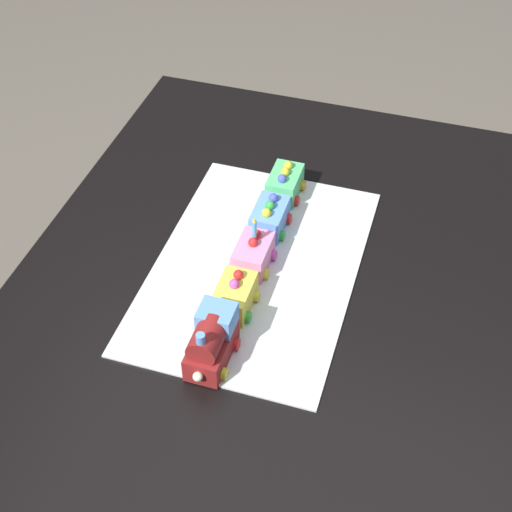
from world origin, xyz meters
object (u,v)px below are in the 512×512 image
(cake_car_flatbed_lemon, at_px, (235,296))
(cake_car_gondola_bubblegum, at_px, (253,254))
(cake_car_hopper_mint_green, at_px, (285,184))
(birthday_candle, at_px, (254,227))
(cake_locomotive, at_px, (211,341))
(dining_table, at_px, (263,329))
(cake_car_tanker_sky_blue, at_px, (270,217))

(cake_car_flatbed_lemon, relative_size, cake_car_gondola_bubblegum, 1.00)
(cake_car_hopper_mint_green, distance_m, birthday_candle, 0.24)
(cake_locomotive, height_order, cake_car_hopper_mint_green, cake_locomotive)
(dining_table, bearing_deg, cake_car_tanker_sky_blue, 12.51)
(cake_car_tanker_sky_blue, height_order, birthday_candle, birthday_candle)
(cake_car_flatbed_lemon, xyz_separation_m, cake_car_hopper_mint_green, (0.35, 0.00, 0.00))
(cake_car_gondola_bubblegum, distance_m, cake_car_hopper_mint_green, 0.24)
(dining_table, xyz_separation_m, cake_car_hopper_mint_green, (0.30, 0.04, 0.14))
(cake_car_flatbed_lemon, height_order, cake_car_hopper_mint_green, same)
(cake_locomotive, relative_size, cake_car_gondola_bubblegum, 1.40)
(cake_car_flatbed_lemon, bearing_deg, cake_car_hopper_mint_green, 0.00)
(cake_locomotive, relative_size, cake_car_tanker_sky_blue, 1.40)
(dining_table, distance_m, cake_locomotive, 0.24)
(cake_car_tanker_sky_blue, height_order, cake_car_hopper_mint_green, same)
(dining_table, height_order, cake_car_hopper_mint_green, cake_car_hopper_mint_green)
(dining_table, relative_size, cake_car_tanker_sky_blue, 14.00)
(dining_table, xyz_separation_m, birthday_candle, (0.08, 0.04, 0.21))
(birthday_candle, bearing_deg, cake_locomotive, 180.00)
(cake_car_gondola_bubblegum, distance_m, cake_car_tanker_sky_blue, 0.12)
(cake_car_tanker_sky_blue, xyz_separation_m, cake_car_hopper_mint_green, (0.12, 0.00, 0.00))
(cake_locomotive, xyz_separation_m, cake_car_flatbed_lemon, (0.13, 0.00, -0.02))
(cake_car_tanker_sky_blue, xyz_separation_m, birthday_candle, (-0.11, -0.00, 0.07))
(dining_table, relative_size, cake_car_flatbed_lemon, 14.00)
(dining_table, bearing_deg, cake_car_gondola_bubblegum, 31.12)
(dining_table, xyz_separation_m, cake_car_gondola_bubblegum, (0.07, 0.04, 0.14))
(cake_car_flatbed_lemon, bearing_deg, cake_locomotive, 180.00)
(cake_car_flatbed_lemon, height_order, cake_car_tanker_sky_blue, same)
(birthday_candle, bearing_deg, cake_car_hopper_mint_green, 0.00)
(cake_car_gondola_bubblegum, relative_size, birthday_candle, 2.01)
(cake_locomotive, distance_m, birthday_candle, 0.26)
(cake_locomotive, xyz_separation_m, birthday_candle, (0.26, -0.00, 0.05))
(cake_car_hopper_mint_green, relative_size, birthday_candle, 2.01)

